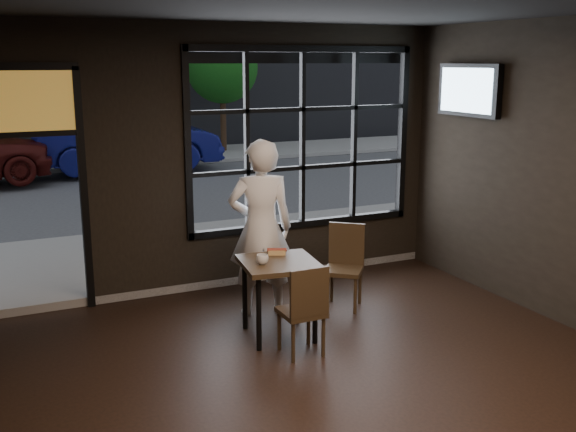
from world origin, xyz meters
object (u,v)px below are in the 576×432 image
chair_near (301,309)px  navy_car (128,140)px  cafe_table (279,298)px  man (261,228)px

chair_near → navy_car: navy_car is taller
cafe_table → man: size_ratio=0.41×
chair_near → navy_car: bearing=-93.7°
cafe_table → navy_car: bearing=93.7°
cafe_table → chair_near: (0.02, -0.48, 0.05)m
cafe_table → navy_car: (0.76, 10.93, 0.45)m
chair_near → man: bearing=-93.2°
cafe_table → man: bearing=90.7°
cafe_table → chair_near: 0.48m
cafe_table → navy_car: 10.96m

